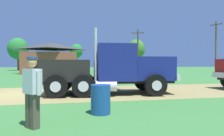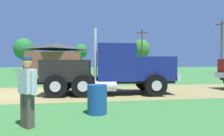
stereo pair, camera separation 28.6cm
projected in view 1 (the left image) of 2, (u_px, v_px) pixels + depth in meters
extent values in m
plane|color=#3B7937|center=(23.00, 94.00, 10.22)|extent=(200.00, 200.00, 0.00)
cube|color=#92834D|center=(23.00, 94.00, 10.22)|extent=(120.00, 5.78, 0.01)
cube|color=black|center=(107.00, 80.00, 10.32)|extent=(6.98, 2.01, 0.28)
cube|color=navy|center=(151.00, 68.00, 10.57)|extent=(2.21, 2.11, 1.22)
cube|color=silver|center=(170.00, 76.00, 10.70)|extent=(0.32, 2.15, 0.32)
cube|color=navy|center=(115.00, 63.00, 10.35)|extent=(2.03, 2.37, 1.85)
cube|color=#2D3D4C|center=(133.00, 56.00, 10.45)|extent=(0.18, 1.86, 0.81)
cylinder|color=silver|center=(95.00, 56.00, 11.11)|extent=(0.14, 0.14, 2.59)
cylinder|color=silver|center=(96.00, 55.00, 9.35)|extent=(0.14, 0.14, 2.59)
cylinder|color=silver|center=(106.00, 86.00, 9.34)|extent=(1.04, 0.59, 0.52)
cube|color=black|center=(67.00, 70.00, 10.09)|extent=(2.51, 2.40, 1.05)
cylinder|color=black|center=(143.00, 81.00, 11.68)|extent=(1.10, 0.38, 1.08)
cylinder|color=silver|center=(143.00, 81.00, 11.84)|extent=(0.49, 0.08, 0.49)
cylinder|color=black|center=(156.00, 85.00, 9.47)|extent=(1.10, 0.38, 1.08)
cylinder|color=silver|center=(157.00, 86.00, 9.31)|extent=(0.49, 0.08, 0.49)
cylinder|color=black|center=(63.00, 82.00, 11.17)|extent=(1.10, 0.38, 1.08)
cylinder|color=silver|center=(63.00, 82.00, 11.32)|extent=(0.49, 0.08, 0.49)
cylinder|color=black|center=(56.00, 86.00, 8.95)|extent=(1.10, 0.38, 1.08)
cylinder|color=silver|center=(55.00, 87.00, 8.79)|extent=(0.49, 0.08, 0.49)
cylinder|color=black|center=(85.00, 82.00, 11.30)|extent=(1.10, 0.38, 1.08)
cylinder|color=silver|center=(85.00, 82.00, 11.46)|extent=(0.49, 0.08, 0.49)
cylinder|color=black|center=(83.00, 86.00, 9.09)|extent=(1.10, 0.38, 1.08)
cylinder|color=silver|center=(83.00, 87.00, 8.93)|extent=(0.49, 0.08, 0.49)
cube|color=silver|center=(32.00, 81.00, 4.73)|extent=(0.49, 0.50, 0.60)
sphere|color=tan|center=(32.00, 62.00, 4.72)|extent=(0.23, 0.23, 0.23)
cylinder|color=#1E478C|center=(32.00, 58.00, 4.72)|extent=(0.24, 0.24, 0.06)
cube|color=brown|center=(35.00, 111.00, 4.68)|extent=(0.24, 0.24, 0.85)
cube|color=brown|center=(30.00, 110.00, 4.80)|extent=(0.24, 0.24, 0.85)
cylinder|color=silver|center=(39.00, 83.00, 4.57)|extent=(0.10, 0.10, 0.57)
cylinder|color=silver|center=(26.00, 82.00, 4.89)|extent=(0.10, 0.10, 0.57)
cylinder|color=#19478C|center=(101.00, 99.00, 6.11)|extent=(0.62, 0.62, 0.92)
cube|color=brown|center=(51.00, 63.00, 33.25)|extent=(8.60, 6.30, 3.54)
pyramid|color=#393939|center=(51.00, 46.00, 33.20)|extent=(9.03, 6.61, 1.15)
cube|color=black|center=(40.00, 67.00, 29.92)|extent=(1.80, 0.07, 2.20)
cylinder|color=brown|center=(138.00, 51.00, 34.74)|extent=(0.26, 0.26, 7.79)
cube|color=brown|center=(138.00, 33.00, 34.68)|extent=(2.08, 0.99, 0.14)
cylinder|color=brown|center=(216.00, 47.00, 35.50)|extent=(0.26, 0.26, 9.43)
cube|color=brown|center=(216.00, 25.00, 35.42)|extent=(1.08, 2.04, 0.14)
cylinder|color=#513823|center=(18.00, 63.00, 49.97)|extent=(0.44, 0.44, 3.57)
ellipsoid|color=#267830|center=(18.00, 49.00, 49.90)|extent=(5.05, 5.05, 5.56)
cylinder|color=#513823|center=(76.00, 63.00, 52.24)|extent=(0.44, 0.44, 3.78)
ellipsoid|color=#207C2F|center=(76.00, 51.00, 52.17)|extent=(3.45, 3.45, 3.80)
cylinder|color=#513823|center=(136.00, 63.00, 54.39)|extent=(0.44, 0.44, 3.83)
ellipsoid|color=#37762B|center=(136.00, 49.00, 54.31)|extent=(4.96, 4.96, 5.45)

